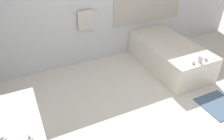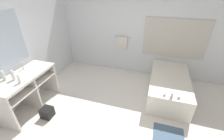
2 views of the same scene
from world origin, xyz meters
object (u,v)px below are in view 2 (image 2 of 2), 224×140
Objects in this scene: water_bottle_2 at (3,76)px; water_bottle_1 at (13,75)px; bathtub at (169,85)px; soap_dispenser at (19,79)px; waste_bin at (47,113)px.

water_bottle_1 is at bearing 21.10° from water_bottle_2.
soap_dispenser is at bearing -149.40° from bathtub.
water_bottle_1 reaches higher than waste_bin.
water_bottle_2 reaches higher than waste_bin.
water_bottle_1 reaches higher than soap_dispenser.
waste_bin is (-2.54, -1.62, -0.18)m from bathtub.
soap_dispenser is (0.37, 0.01, -0.02)m from water_bottle_2.
water_bottle_1 is at bearing -151.90° from bathtub.
bathtub is 7.71× the size of waste_bin.
soap_dispenser is at bearing -165.45° from waste_bin.
bathtub is 3.02m from waste_bin.
water_bottle_2 is 0.93× the size of waste_bin.
water_bottle_2 reaches higher than bathtub.
bathtub is at bearing 30.60° from soap_dispenser.
bathtub is at bearing 32.49° from waste_bin.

